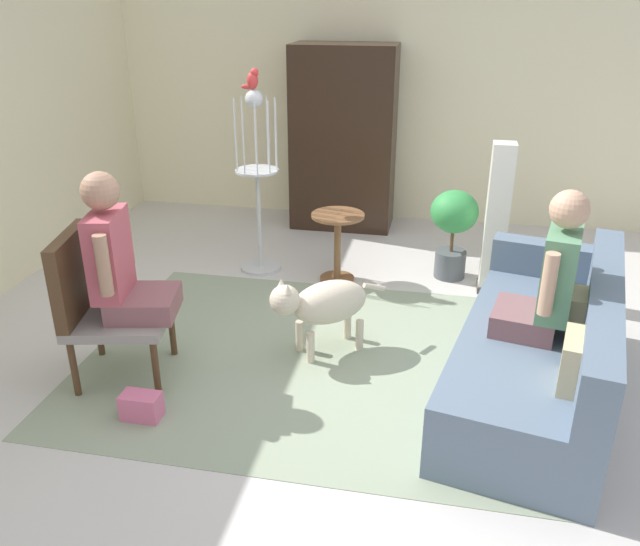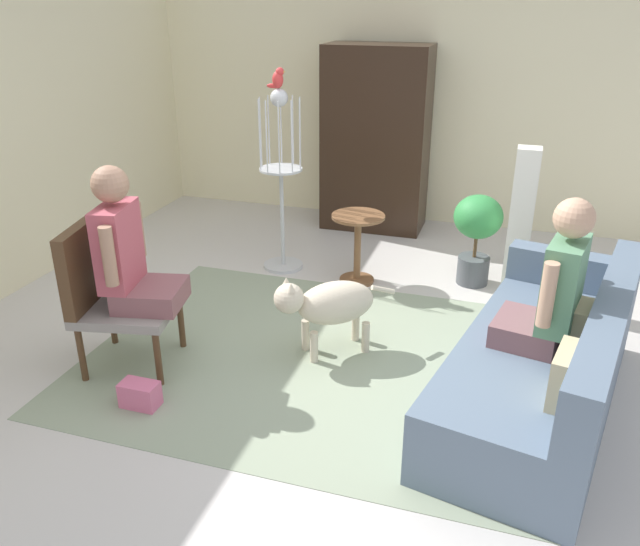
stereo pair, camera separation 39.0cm
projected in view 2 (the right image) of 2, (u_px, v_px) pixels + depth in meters
ground_plane at (330, 363)px, 4.39m from camera, size 7.67×7.67×0.00m
back_wall at (421, 93)px, 6.68m from camera, size 6.35×0.12×2.73m
area_rug at (322, 359)px, 4.44m from camera, size 3.16×2.43×0.01m
couch at (547, 365)px, 3.82m from camera, size 1.26×2.19×0.81m
armchair at (107, 288)px, 4.19m from camera, size 0.71×0.70×0.99m
person_on_couch at (554, 288)px, 3.60m from camera, size 0.50×0.54×0.90m
person_on_armchair at (127, 251)px, 4.07m from camera, size 0.54×0.55×0.92m
round_end_table at (358, 241)px, 5.48m from camera, size 0.45×0.45×0.61m
dog at (329, 303)px, 4.38m from camera, size 0.73×0.60×0.60m
bird_cage_stand at (281, 186)px, 5.62m from camera, size 0.37×0.37×1.60m
parrot at (278, 79)px, 5.25m from camera, size 0.17×0.10×0.17m
potted_plant at (477, 229)px, 5.40m from camera, size 0.41×0.41×0.79m
column_lamp at (520, 228)px, 5.06m from camera, size 0.20×0.20×1.26m
armoire_cabinet at (376, 140)px, 6.60m from camera, size 1.05×0.56×1.87m
handbag at (140, 395)px, 3.91m from camera, size 0.23×0.13×0.16m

